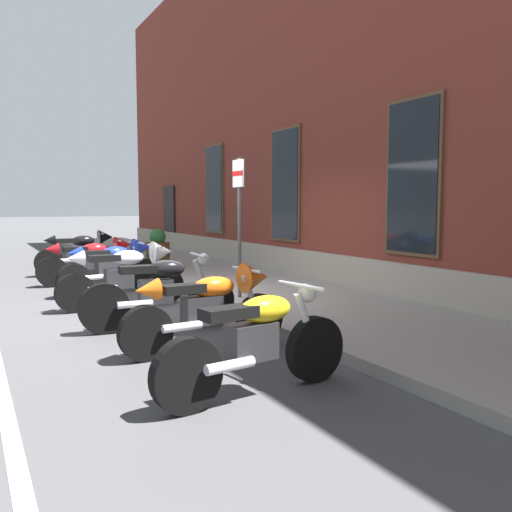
{
  "coord_description": "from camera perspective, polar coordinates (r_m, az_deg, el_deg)",
  "views": [
    {
      "loc": [
        8.69,
        -3.42,
        1.67
      ],
      "look_at": [
        1.18,
        0.52,
        0.87
      ],
      "focal_mm": 38.84,
      "sensor_mm": 36.0,
      "label": 1
    }
  ],
  "objects": [
    {
      "name": "parking_sign",
      "position": [
        9.06,
        -1.77,
        5.03
      ],
      "size": [
        0.36,
        0.07,
        2.28
      ],
      "color": "#4C4C51",
      "rests_on": "sidewalk"
    },
    {
      "name": "barrel_planter",
      "position": [
        13.88,
        -10.07,
        0.58
      ],
      "size": [
        0.61,
        0.61,
        0.93
      ],
      "color": "brown",
      "rests_on": "sidewalk"
    },
    {
      "name": "motorcycle_white_sport",
      "position": [
        9.16,
        -13.12,
        -1.63
      ],
      "size": [
        0.62,
        2.1,
        1.06
      ],
      "color": "black",
      "rests_on": "ground_plane"
    },
    {
      "name": "motorcycle_black_naked",
      "position": [
        7.52,
        -9.78,
        -3.73
      ],
      "size": [
        0.62,
        2.11,
        1.0
      ],
      "color": "black",
      "rests_on": "ground_plane"
    },
    {
      "name": "motorcycle_yellow_naked",
      "position": [
        4.85,
        0.2,
        -8.88
      ],
      "size": [
        0.63,
        1.99,
        0.95
      ],
      "color": "black",
      "rests_on": "ground_plane"
    },
    {
      "name": "motorcycle_black_sport",
      "position": [
        13.67,
        -17.46,
        0.52
      ],
      "size": [
        0.62,
        2.01,
        1.06
      ],
      "color": "black",
      "rests_on": "ground_plane"
    },
    {
      "name": "sidewalk",
      "position": [
        10.1,
        1.69,
        -3.75
      ],
      "size": [
        33.81,
        2.95,
        0.14
      ],
      "primitive_type": "cube",
      "color": "gray",
      "rests_on": "ground_plane"
    },
    {
      "name": "motorcycle_blue_sport",
      "position": [
        10.61,
        -14.35,
        -0.82
      ],
      "size": [
        0.66,
        2.0,
        1.02
      ],
      "color": "black",
      "rests_on": "ground_plane"
    },
    {
      "name": "motorcycle_orange_sport",
      "position": [
        6.32,
        -4.5,
        -4.93
      ],
      "size": [
        0.62,
        2.04,
        0.98
      ],
      "color": "black",
      "rests_on": "ground_plane"
    },
    {
      "name": "ground_plane",
      "position": [
        9.49,
        -6.13,
        -4.8
      ],
      "size": [
        140.0,
        140.0,
        0.0
      ],
      "primitive_type": "plane",
      "color": "#424244"
    },
    {
      "name": "motorcycle_red_sport",
      "position": [
        11.99,
        -16.36,
        -0.24
      ],
      "size": [
        0.62,
        2.12,
        0.99
      ],
      "color": "black",
      "rests_on": "ground_plane"
    },
    {
      "name": "brick_pub_facade",
      "position": [
        12.7,
        18.35,
        17.15
      ],
      "size": [
        27.81,
        5.11,
        8.67
      ],
      "color": "maroon",
      "rests_on": "ground_plane"
    }
  ]
}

